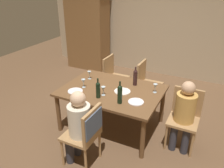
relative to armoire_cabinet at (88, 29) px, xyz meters
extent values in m
plane|color=brown|center=(1.92, -2.34, -1.10)|extent=(10.00, 10.00, 0.00)
cube|color=tan|center=(1.92, 0.45, 0.25)|extent=(6.40, 0.12, 2.70)
cube|color=brown|center=(0.00, 0.00, -0.05)|extent=(1.10, 0.56, 2.10)
cube|color=brown|center=(1.92, -2.34, -0.39)|extent=(1.64, 1.19, 0.04)
cylinder|color=brown|center=(1.17, -2.87, -0.75)|extent=(0.07, 0.07, 0.68)
cylinder|color=brown|center=(2.67, -2.87, -0.75)|extent=(0.07, 0.07, 0.68)
cylinder|color=brown|center=(1.17, -1.82, -0.75)|extent=(0.07, 0.07, 0.68)
cylinder|color=brown|center=(2.67, -1.82, -0.75)|extent=(0.07, 0.07, 0.68)
cylinder|color=#A87F51|center=(3.31, -2.53, -0.88)|extent=(0.04, 0.04, 0.44)
cylinder|color=#A87F51|center=(2.93, -2.53, -0.88)|extent=(0.04, 0.04, 0.44)
cylinder|color=#A87F51|center=(3.31, -2.15, -0.88)|extent=(0.04, 0.04, 0.44)
cylinder|color=#A87F51|center=(2.93, -2.15, -0.88)|extent=(0.04, 0.04, 0.44)
cube|color=#A87F51|center=(3.12, -2.34, -0.64)|extent=(0.44, 0.44, 0.04)
cube|color=#A87F51|center=(3.12, -2.14, -0.40)|extent=(0.44, 0.04, 0.44)
cylinder|color=#A87F51|center=(1.73, -3.51, -0.88)|extent=(0.04, 0.04, 0.44)
cylinder|color=#A87F51|center=(1.73, -3.13, -0.88)|extent=(0.04, 0.04, 0.44)
cylinder|color=#A87F51|center=(2.11, -3.51, -0.88)|extent=(0.04, 0.04, 0.44)
cylinder|color=#A87F51|center=(2.11, -3.13, -0.88)|extent=(0.04, 0.04, 0.44)
cube|color=#A87F51|center=(1.92, -3.32, -0.64)|extent=(0.44, 0.44, 0.04)
cube|color=#A87F51|center=(2.12, -3.32, -0.40)|extent=(0.04, 0.44, 0.44)
cube|color=#4C5B75|center=(2.12, -3.32, -0.38)|extent=(0.07, 0.40, 0.31)
cylinder|color=#A87F51|center=(2.48, -1.18, -0.88)|extent=(0.04, 0.04, 0.44)
cylinder|color=#A87F51|center=(2.48, -1.56, -0.88)|extent=(0.04, 0.04, 0.44)
cylinder|color=#A87F51|center=(2.10, -1.18, -0.88)|extent=(0.04, 0.04, 0.44)
cylinder|color=#A87F51|center=(2.10, -1.56, -0.88)|extent=(0.04, 0.04, 0.44)
cube|color=#A87F51|center=(2.29, -1.37, -0.64)|extent=(0.44, 0.44, 0.04)
cube|color=#A87F51|center=(2.09, -1.37, -0.40)|extent=(0.04, 0.44, 0.44)
cylinder|color=#A87F51|center=(1.74, -1.18, -0.88)|extent=(0.04, 0.04, 0.44)
cylinder|color=#A87F51|center=(1.74, -1.56, -0.88)|extent=(0.04, 0.04, 0.44)
cylinder|color=#A87F51|center=(1.36, -1.18, -0.88)|extent=(0.04, 0.04, 0.44)
cylinder|color=#A87F51|center=(1.36, -1.56, -0.88)|extent=(0.04, 0.04, 0.44)
cube|color=#A87F51|center=(1.55, -1.37, -0.64)|extent=(0.44, 0.44, 0.04)
cube|color=#A87F51|center=(1.35, -1.37, -0.40)|extent=(0.04, 0.44, 0.44)
cylinder|color=#33333D|center=(3.21, -2.48, -0.87)|extent=(0.11, 0.11, 0.46)
cylinder|color=#33333D|center=(3.03, -2.48, -0.87)|extent=(0.11, 0.11, 0.46)
cylinder|color=tan|center=(3.12, -2.34, -0.41)|extent=(0.30, 0.30, 0.46)
sphere|color=tan|center=(3.12, -2.34, -0.08)|extent=(0.20, 0.20, 0.20)
cylinder|color=#33333D|center=(1.78, -3.41, -0.87)|extent=(0.11, 0.11, 0.46)
cylinder|color=#33333D|center=(1.78, -3.22, -0.87)|extent=(0.11, 0.11, 0.46)
cylinder|color=beige|center=(1.92, -3.32, -0.40)|extent=(0.31, 0.31, 0.47)
sphere|color=beige|center=(1.92, -3.32, -0.07)|extent=(0.20, 0.20, 0.20)
cylinder|color=black|center=(1.85, -2.69, -0.27)|extent=(0.07, 0.07, 0.21)
sphere|color=black|center=(1.85, -2.69, -0.15)|extent=(0.07, 0.07, 0.07)
cylinder|color=black|center=(1.85, -2.69, -0.09)|extent=(0.03, 0.03, 0.09)
cylinder|color=black|center=(2.20, -2.01, -0.26)|extent=(0.07, 0.07, 0.23)
sphere|color=black|center=(2.20, -2.01, -0.13)|extent=(0.07, 0.07, 0.07)
cylinder|color=black|center=(2.20, -2.01, -0.08)|extent=(0.03, 0.03, 0.08)
cylinder|color=black|center=(2.22, -2.69, -0.25)|extent=(0.07, 0.07, 0.24)
sphere|color=black|center=(2.22, -2.69, -0.12)|extent=(0.07, 0.07, 0.07)
cylinder|color=black|center=(2.22, -2.69, -0.06)|extent=(0.03, 0.03, 0.09)
cylinder|color=silver|center=(1.45, -2.48, -0.37)|extent=(0.06, 0.06, 0.00)
cylinder|color=silver|center=(1.45, -2.48, -0.33)|extent=(0.01, 0.01, 0.07)
cone|color=silver|center=(1.45, -2.48, -0.26)|extent=(0.07, 0.07, 0.07)
cylinder|color=silver|center=(1.89, -2.58, -0.37)|extent=(0.06, 0.06, 0.00)
cylinder|color=silver|center=(1.89, -2.58, -0.33)|extent=(0.01, 0.01, 0.07)
cone|color=silver|center=(1.89, -2.58, -0.26)|extent=(0.07, 0.07, 0.07)
cylinder|color=silver|center=(1.36, -2.14, -0.37)|extent=(0.06, 0.06, 0.00)
cylinder|color=silver|center=(1.36, -2.14, -0.33)|extent=(0.01, 0.01, 0.07)
cone|color=silver|center=(1.36, -2.14, -0.26)|extent=(0.07, 0.07, 0.07)
cylinder|color=silver|center=(2.59, -2.13, -0.37)|extent=(0.06, 0.06, 0.00)
cylinder|color=silver|center=(2.59, -2.13, -0.33)|extent=(0.01, 0.01, 0.07)
cone|color=silver|center=(2.59, -2.13, -0.26)|extent=(0.07, 0.07, 0.07)
cylinder|color=white|center=(2.11, -2.35, -0.37)|extent=(0.27, 0.27, 0.01)
cylinder|color=white|center=(1.41, -2.68, -0.37)|extent=(0.25, 0.25, 0.01)
cylinder|color=white|center=(2.43, -2.56, -0.37)|extent=(0.24, 0.24, 0.01)
cube|color=brown|center=(1.90, -1.37, -0.99)|extent=(0.19, 0.30, 0.22)
camera|label=1|loc=(3.43, -5.39, 1.36)|focal=36.76mm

